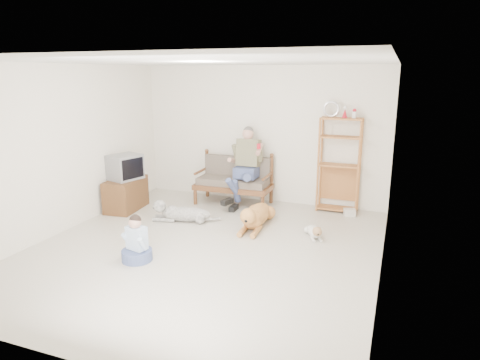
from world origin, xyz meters
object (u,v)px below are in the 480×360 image
at_px(tv_stand, 126,194).
at_px(golden_retriever, 255,216).
at_px(etagere, 339,164).
at_px(loveseat, 235,179).

relative_size(tv_stand, golden_retriever, 0.62).
bearing_deg(golden_retriever, tv_stand, 175.85).
xyz_separation_m(etagere, golden_retriever, (-1.17, -1.37, -0.72)).
relative_size(loveseat, etagere, 0.73).
bearing_deg(tv_stand, golden_retriever, -6.45).
height_order(etagere, tv_stand, etagere).
relative_size(etagere, golden_retriever, 1.37).
bearing_deg(etagere, tv_stand, -160.67).
relative_size(loveseat, tv_stand, 1.60).
distance_m(loveseat, golden_retriever, 1.47).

